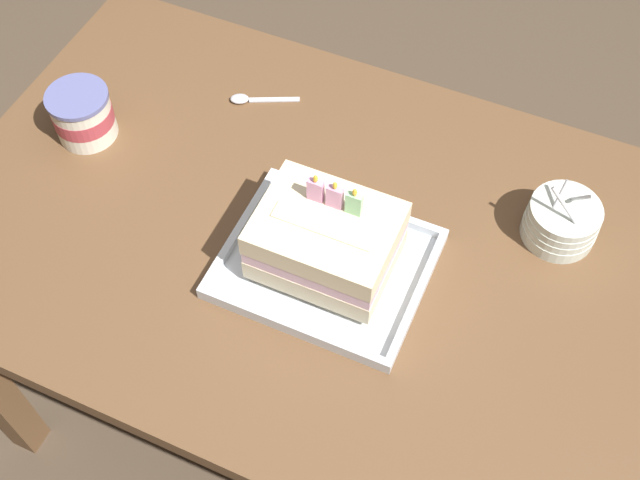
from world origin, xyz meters
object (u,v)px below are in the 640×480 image
bowl_stack (562,221)px  serving_spoon_near_tray (247,99)px  ice_cream_tub (83,114)px  birthday_cake (326,240)px  foil_tray (326,265)px

bowl_stack → serving_spoon_near_tray: bowl_stack is taller
ice_cream_tub → serving_spoon_near_tray: bearing=39.5°
birthday_cake → bowl_stack: bearing=33.8°
serving_spoon_near_tray → foil_tray: bearing=-44.6°
foil_tray → bowl_stack: 0.38m
ice_cream_tub → serving_spoon_near_tray: (0.22, 0.18, -0.04)m
birthday_cake → ice_cream_tub: (-0.50, 0.09, -0.03)m
ice_cream_tub → serving_spoon_near_tray: ice_cream_tub is taller
bowl_stack → foil_tray: bearing=-146.2°
ice_cream_tub → bowl_stack: bearing=8.6°
bowl_stack → ice_cream_tub: size_ratio=1.10×
birthday_cake → serving_spoon_near_tray: 0.39m
birthday_cake → serving_spoon_near_tray: size_ratio=1.69×
bowl_stack → serving_spoon_near_tray: bearing=174.1°
ice_cream_tub → birthday_cake: bearing=-10.1°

